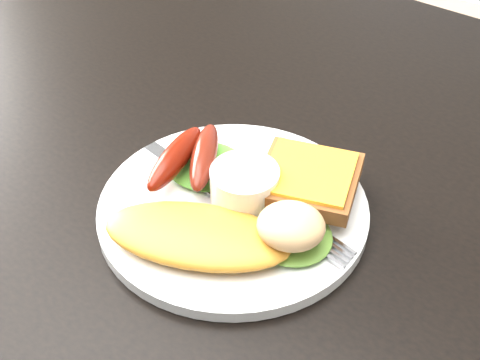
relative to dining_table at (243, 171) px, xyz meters
The scene contains 13 objects.
dining_table is the anchor object (origin of this frame).
dining_chair 0.88m from the dining_table, 102.80° to the left, with size 0.46×0.46×0.06m, color tan.
plate 0.09m from the dining_table, 59.70° to the right, with size 0.23×0.23×0.01m, color white.
lettuce_left 0.06m from the dining_table, 96.24° to the right, with size 0.08×0.07×0.01m, color #2E911B.
lettuce_right 0.13m from the dining_table, 37.08° to the right, with size 0.08×0.07×0.01m, color #5A9729.
omelette 0.14m from the dining_table, 69.40° to the right, with size 0.15×0.07×0.02m, color gold.
sausage_a 0.09m from the dining_table, 106.85° to the right, with size 0.02×0.09×0.02m, color #6F0102.
sausage_b 0.08m from the dining_table, 92.60° to the right, with size 0.02×0.09×0.02m, color maroon.
ramekin 0.09m from the dining_table, 52.88° to the right, with size 0.06×0.06×0.03m, color white.
toast_a 0.08m from the dining_table, ahead, with size 0.07×0.07×0.01m, color brown.
toast_b 0.10m from the dining_table, 16.54° to the right, with size 0.08×0.08×0.01m, color brown.
potato_salad 0.15m from the dining_table, 38.16° to the right, with size 0.05×0.05×0.03m, color #F3F3AA.
fork 0.08m from the dining_table, 78.34° to the right, with size 0.17×0.01×0.00m, color #ADAFB7.
Camera 1 is at (0.29, -0.40, 1.15)m, focal length 50.00 mm.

